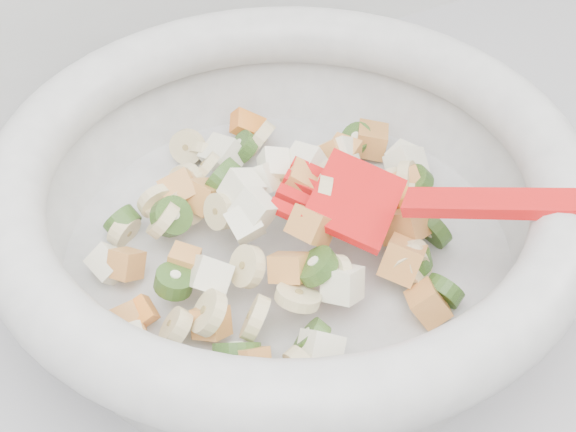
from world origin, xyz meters
name	(u,v)px	position (x,y,z in m)	size (l,w,h in m)	color
mixing_bowl	(288,205)	(-0.15, 1.49, 0.96)	(0.38, 0.38, 0.13)	silver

